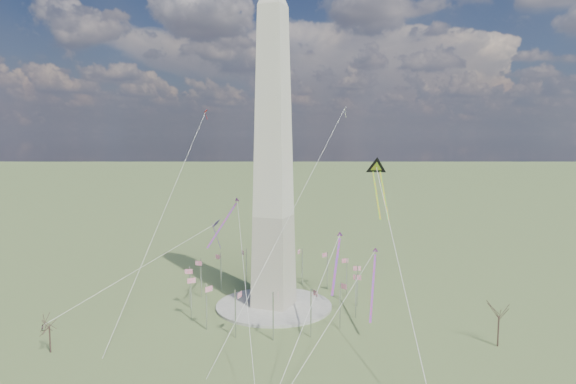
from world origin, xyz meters
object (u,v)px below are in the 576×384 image
(washington_monument, at_px, (273,153))
(tree_near, at_px, (499,315))
(kite_delta_black, at_px, (377,170))
(person_west, at_px, (43,328))

(washington_monument, xyz_separation_m, tree_near, (64.51, -6.76, -39.67))
(washington_monument, xyz_separation_m, kite_delta_black, (29.58, 9.03, -5.15))
(person_west, relative_size, kite_delta_black, 0.09)
(tree_near, xyz_separation_m, person_west, (-115.78, -34.40, -7.37))
(tree_near, bearing_deg, person_west, -163.45)
(tree_near, bearing_deg, washington_monument, 174.02)
(tree_near, relative_size, person_west, 6.33)
(tree_near, height_order, kite_delta_black, kite_delta_black)
(washington_monument, distance_m, kite_delta_black, 31.36)
(person_west, height_order, kite_delta_black, kite_delta_black)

